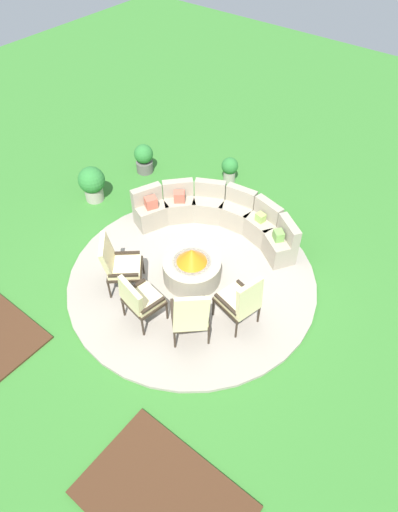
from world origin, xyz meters
TOP-DOWN VIEW (x-y plane):
  - ground_plane at (0.00, 0.00)m, footprint 24.00×24.00m
  - patio_circle at (0.00, 0.00)m, footprint 4.41×4.41m
  - mulch_bed_right at (1.99, -3.04)m, footprint 2.03×1.39m
  - fire_pit at (0.00, 0.00)m, footprint 1.03×1.03m
  - curved_stone_bench at (-0.42, 1.34)m, footprint 3.17×1.65m
  - lounge_chair_front_left at (-0.85, -0.90)m, footprint 0.81×0.85m
  - lounge_chair_front_right at (-0.07, -1.22)m, footprint 0.66×0.62m
  - lounge_chair_back_left at (0.76, -0.98)m, footprint 0.81×0.82m
  - lounge_chair_back_right at (1.21, -0.27)m, footprint 0.72×0.65m
  - potted_plant_0 at (-1.20, 2.83)m, footprint 0.37×0.37m
  - potted_plant_1 at (-3.09, 0.51)m, footprint 0.56×0.56m
  - potted_plant_2 at (-2.95, 1.94)m, footprint 0.43×0.43m

SIDE VIEW (x-z plane):
  - ground_plane at x=0.00m, z-range 0.00..0.00m
  - mulch_bed_right at x=1.99m, z-range 0.00..0.04m
  - patio_circle at x=0.00m, z-range 0.00..0.06m
  - fire_pit at x=0.00m, z-range -0.02..0.68m
  - potted_plant_0 at x=-1.20m, z-range 0.04..0.63m
  - potted_plant_2 at x=-2.95m, z-range 0.03..0.70m
  - curved_stone_bench at x=-0.42m, z-range -0.02..0.78m
  - potted_plant_1 at x=-3.09m, z-range 0.04..0.82m
  - lounge_chair_front_right at x=-0.07m, z-range 0.08..1.11m
  - lounge_chair_back_right at x=1.21m, z-range 0.08..1.14m
  - lounge_chair_front_left at x=-0.85m, z-range 0.06..1.17m
  - lounge_chair_back_left at x=0.76m, z-range 0.06..1.19m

